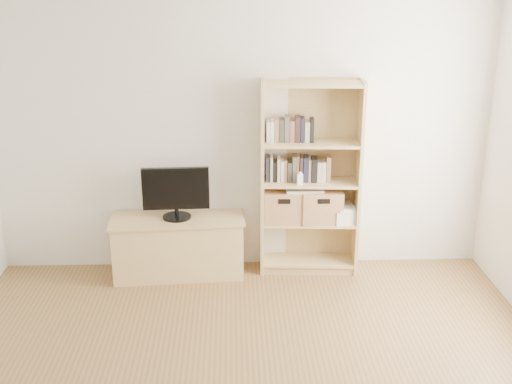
{
  "coord_description": "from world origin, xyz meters",
  "views": [
    {
      "loc": [
        -0.09,
        -3.13,
        2.69
      ],
      "look_at": [
        0.1,
        1.9,
        0.93
      ],
      "focal_mm": 45.0,
      "sensor_mm": 36.0,
      "label": 1
    }
  ],
  "objects_px": {
    "baby_monitor": "(300,179)",
    "basket_left": "(284,205)",
    "basket_right": "(322,205)",
    "tv_stand": "(178,247)",
    "laptop": "(304,189)",
    "bookshelf": "(310,179)",
    "television": "(176,193)"
  },
  "relations": [
    {
      "from": "basket_left",
      "to": "television",
      "type": "bearing_deg",
      "value": -173.61
    },
    {
      "from": "basket_left",
      "to": "laptop",
      "type": "distance_m",
      "value": 0.24
    },
    {
      "from": "bookshelf",
      "to": "television",
      "type": "xyz_separation_m",
      "value": [
        -1.21,
        -0.06,
        -0.1
      ]
    },
    {
      "from": "tv_stand",
      "to": "baby_monitor",
      "type": "xyz_separation_m",
      "value": [
        1.1,
        -0.03,
        0.65
      ]
    },
    {
      "from": "laptop",
      "to": "television",
      "type": "bearing_deg",
      "value": -177.44
    },
    {
      "from": "baby_monitor",
      "to": "basket_right",
      "type": "height_order",
      "value": "baby_monitor"
    },
    {
      "from": "baby_monitor",
      "to": "basket_left",
      "type": "relative_size",
      "value": 0.27
    },
    {
      "from": "basket_left",
      "to": "basket_right",
      "type": "distance_m",
      "value": 0.35
    },
    {
      "from": "basket_right",
      "to": "laptop",
      "type": "relative_size",
      "value": 1.09
    },
    {
      "from": "tv_stand",
      "to": "basket_right",
      "type": "xyz_separation_m",
      "value": [
        1.32,
        0.05,
        0.38
      ]
    },
    {
      "from": "tv_stand",
      "to": "basket_right",
      "type": "relative_size",
      "value": 3.21
    },
    {
      "from": "basket_left",
      "to": "basket_right",
      "type": "xyz_separation_m",
      "value": [
        0.35,
        -0.02,
        0.0
      ]
    },
    {
      "from": "laptop",
      "to": "baby_monitor",
      "type": "bearing_deg",
      "value": -120.78
    },
    {
      "from": "tv_stand",
      "to": "television",
      "type": "xyz_separation_m",
      "value": [
        0.0,
        0.0,
        0.52
      ]
    },
    {
      "from": "bookshelf",
      "to": "television",
      "type": "relative_size",
      "value": 3.0
    },
    {
      "from": "tv_stand",
      "to": "baby_monitor",
      "type": "bearing_deg",
      "value": -5.99
    },
    {
      "from": "laptop",
      "to": "tv_stand",
      "type": "bearing_deg",
      "value": -177.44
    },
    {
      "from": "basket_left",
      "to": "basket_right",
      "type": "height_order",
      "value": "basket_right"
    },
    {
      "from": "laptop",
      "to": "basket_right",
      "type": "bearing_deg",
      "value": -0.77
    },
    {
      "from": "baby_monitor",
      "to": "basket_right",
      "type": "relative_size",
      "value": 0.27
    },
    {
      "from": "tv_stand",
      "to": "basket_right",
      "type": "height_order",
      "value": "basket_right"
    },
    {
      "from": "basket_right",
      "to": "laptop",
      "type": "distance_m",
      "value": 0.23
    },
    {
      "from": "basket_right",
      "to": "baby_monitor",
      "type": "bearing_deg",
      "value": -158.26
    },
    {
      "from": "bookshelf",
      "to": "baby_monitor",
      "type": "xyz_separation_m",
      "value": [
        -0.1,
        -0.09,
        0.03
      ]
    },
    {
      "from": "television",
      "to": "basket_right",
      "type": "height_order",
      "value": "television"
    },
    {
      "from": "television",
      "to": "baby_monitor",
      "type": "xyz_separation_m",
      "value": [
        1.1,
        -0.03,
        0.13
      ]
    },
    {
      "from": "basket_left",
      "to": "bookshelf",
      "type": "bearing_deg",
      "value": 0.18
    },
    {
      "from": "baby_monitor",
      "to": "basket_left",
      "type": "distance_m",
      "value": 0.33
    },
    {
      "from": "basket_left",
      "to": "baby_monitor",
      "type": "bearing_deg",
      "value": -35.18
    },
    {
      "from": "bookshelf",
      "to": "basket_left",
      "type": "relative_size",
      "value": 5.0
    },
    {
      "from": "baby_monitor",
      "to": "laptop",
      "type": "xyz_separation_m",
      "value": [
        0.05,
        0.08,
        -0.12
      ]
    },
    {
      "from": "television",
      "to": "baby_monitor",
      "type": "bearing_deg",
      "value": -4.05
    }
  ]
}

